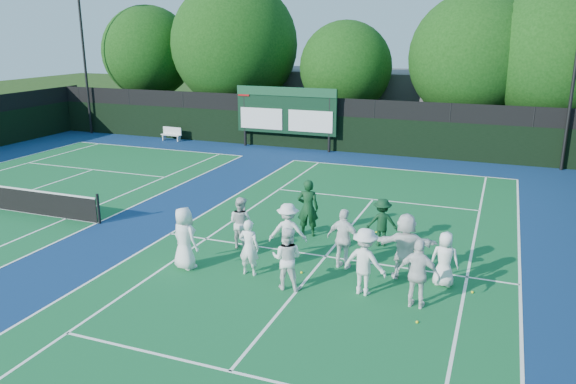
% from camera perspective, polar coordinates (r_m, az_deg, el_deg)
% --- Properties ---
extents(ground, '(120.00, 120.00, 0.00)m').
position_cam_1_polar(ground, '(16.28, 2.78, -7.85)').
color(ground, '#1C370F').
rests_on(ground, ground).
extents(court_apron, '(34.00, 32.00, 0.01)m').
position_cam_1_polar(court_apron, '(19.65, -13.13, -3.97)').
color(court_apron, navy).
rests_on(court_apron, ground).
extents(near_court, '(11.05, 23.85, 0.01)m').
position_cam_1_polar(near_court, '(17.16, 3.84, -6.55)').
color(near_court, '#135E2F').
rests_on(near_court, ground).
extents(back_fence, '(34.00, 0.08, 3.00)m').
position_cam_1_polar(back_fence, '(32.39, 1.72, 6.77)').
color(back_fence, black).
rests_on(back_fence, ground).
extents(scoreboard, '(6.00, 0.21, 3.55)m').
position_cam_1_polar(scoreboard, '(32.23, -0.23, 8.23)').
color(scoreboard, black).
rests_on(scoreboard, ground).
extents(clubhouse, '(18.00, 6.00, 4.00)m').
position_cam_1_polar(clubhouse, '(38.99, 11.36, 9.00)').
color(clubhouse, '#555559').
rests_on(clubhouse, ground).
extents(light_pole_left, '(1.20, 0.30, 10.12)m').
position_cam_1_polar(light_pole_left, '(39.35, -20.19, 14.71)').
color(light_pole_left, black).
rests_on(light_pole_left, ground).
extents(bench, '(1.35, 0.43, 0.84)m').
position_cam_1_polar(bench, '(35.72, -11.73, 5.84)').
color(bench, silver).
rests_on(bench, ground).
extents(tree_a, '(6.26, 6.26, 8.30)m').
position_cam_1_polar(tree_a, '(40.97, -13.75, 13.41)').
color(tree_a, black).
rests_on(tree_a, ground).
extents(tree_b, '(8.16, 8.16, 9.81)m').
position_cam_1_polar(tree_b, '(37.59, -5.18, 14.38)').
color(tree_b, black).
rests_on(tree_b, ground).
extents(tree_c, '(5.59, 5.59, 7.24)m').
position_cam_1_polar(tree_c, '(35.01, 6.15, 12.23)').
color(tree_c, black).
rests_on(tree_c, ground).
extents(tree_d, '(7.11, 7.11, 8.71)m').
position_cam_1_polar(tree_d, '(33.81, 18.52, 12.52)').
color(tree_d, black).
rests_on(tree_d, ground).
extents(tree_e, '(7.43, 7.43, 8.94)m').
position_cam_1_polar(tree_e, '(33.83, 25.46, 11.92)').
color(tree_e, black).
rests_on(tree_e, ground).
extents(tennis_ball_0, '(0.07, 0.07, 0.07)m').
position_cam_1_polar(tennis_ball_0, '(15.99, 1.38, -8.17)').
color(tennis_ball_0, yellow).
rests_on(tennis_ball_0, ground).
extents(tennis_ball_1, '(0.07, 0.07, 0.07)m').
position_cam_1_polar(tennis_ball_1, '(17.89, 12.76, -5.87)').
color(tennis_ball_1, yellow).
rests_on(tennis_ball_1, ground).
extents(tennis_ball_2, '(0.07, 0.07, 0.07)m').
position_cam_1_polar(tennis_ball_2, '(13.82, 12.98, -12.75)').
color(tennis_ball_2, yellow).
rests_on(tennis_ball_2, ground).
extents(tennis_ball_3, '(0.07, 0.07, 0.07)m').
position_cam_1_polar(tennis_ball_3, '(18.70, -5.33, -4.55)').
color(tennis_ball_3, yellow).
rests_on(tennis_ball_3, ground).
extents(tennis_ball_4, '(0.07, 0.07, 0.07)m').
position_cam_1_polar(tennis_ball_4, '(19.27, 8.96, -4.04)').
color(tennis_ball_4, yellow).
rests_on(tennis_ball_4, ground).
extents(tennis_ball_5, '(0.07, 0.07, 0.07)m').
position_cam_1_polar(tennis_ball_5, '(15.62, 18.22, -9.65)').
color(tennis_ball_5, yellow).
rests_on(tennis_ball_5, ground).
extents(player_front_0, '(1.04, 0.85, 1.83)m').
position_cam_1_polar(player_front_0, '(16.28, -10.46, -4.65)').
color(player_front_0, white).
rests_on(player_front_0, ground).
extents(player_front_1, '(0.60, 0.40, 1.63)m').
position_cam_1_polar(player_front_1, '(15.66, -3.99, -5.65)').
color(player_front_1, white).
rests_on(player_front_1, ground).
extents(player_front_2, '(0.87, 0.71, 1.70)m').
position_cam_1_polar(player_front_2, '(14.82, -0.11, -6.76)').
color(player_front_2, white).
rests_on(player_front_2, ground).
extents(player_front_3, '(1.27, 0.88, 1.79)m').
position_cam_1_polar(player_front_3, '(14.63, 7.80, -7.03)').
color(player_front_3, white).
rests_on(player_front_3, ground).
extents(player_front_4, '(1.07, 0.51, 1.77)m').
position_cam_1_polar(player_front_4, '(14.19, 13.10, -8.12)').
color(player_front_4, white).
rests_on(player_front_4, ground).
extents(player_back_0, '(0.94, 0.81, 1.66)m').
position_cam_1_polar(player_back_0, '(17.59, -4.81, -3.12)').
color(player_back_0, silver).
rests_on(player_back_0, ground).
extents(player_back_1, '(1.28, 0.96, 1.75)m').
position_cam_1_polar(player_back_1, '(16.61, -0.01, -4.07)').
color(player_back_1, white).
rests_on(player_back_1, ground).
extents(player_back_2, '(1.11, 0.63, 1.78)m').
position_cam_1_polar(player_back_2, '(16.10, 5.69, -4.78)').
color(player_back_2, white).
rests_on(player_back_2, ground).
extents(player_back_3, '(1.81, 0.86, 1.88)m').
position_cam_1_polar(player_back_3, '(15.71, 11.84, -5.41)').
color(player_back_3, white).
rests_on(player_back_3, ground).
extents(player_back_4, '(0.74, 0.48, 1.51)m').
position_cam_1_polar(player_back_4, '(15.58, 15.63, -6.58)').
color(player_back_4, white).
rests_on(player_back_4, ground).
extents(coach_left, '(0.78, 0.59, 1.94)m').
position_cam_1_polar(coach_left, '(18.51, 2.04, -1.64)').
color(coach_left, '#0F391B').
rests_on(coach_left, ground).
extents(coach_right, '(1.13, 0.86, 1.55)m').
position_cam_1_polar(coach_right, '(17.97, 9.51, -3.06)').
color(coach_right, '#0E331A').
rests_on(coach_right, ground).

